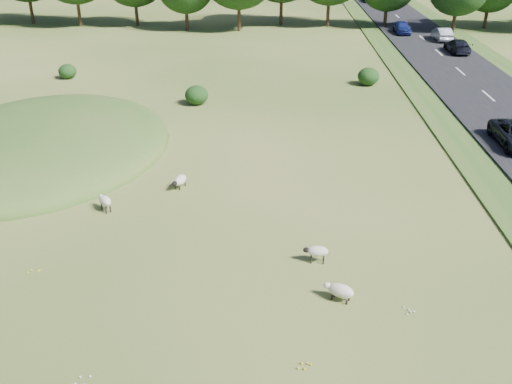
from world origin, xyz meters
TOP-DOWN VIEW (x-y plane):
  - ground at (0.00, 20.00)m, footprint 160.00×160.00m
  - mound at (-12.00, 12.00)m, footprint 16.00×20.00m
  - road at (20.00, 30.00)m, footprint 8.00×150.00m
  - shrubs at (-0.90, 25.78)m, footprint 28.63×9.06m
  - sheep_0 at (4.78, -0.71)m, footprint 1.09×0.52m
  - sheep_1 at (5.51, -3.35)m, footprint 1.29×0.95m
  - sheep_2 at (-2.24, 6.40)m, footprint 0.87×1.28m
  - sheep_3 at (-5.54, 3.61)m, footprint 0.97×1.07m
  - car_0 at (18.10, 50.81)m, footprint 1.73×4.29m
  - car_3 at (21.90, 46.69)m, footprint 1.53×4.39m
  - car_5 at (21.90, 40.19)m, footprint 1.94×4.76m

SIDE VIEW (x-z plane):
  - ground at x=0.00m, z-range 0.00..0.00m
  - mound at x=-12.00m, z-range -2.00..2.00m
  - road at x=20.00m, z-range 0.00..0.25m
  - sheep_2 at x=-2.24m, z-range 0.09..0.80m
  - sheep_1 at x=5.51m, z-range 0.09..0.81m
  - sheep_0 at x=4.78m, z-range 0.15..0.94m
  - sheep_3 at x=-5.54m, z-range 0.16..0.96m
  - shrubs at x=-0.90m, z-range -0.03..1.49m
  - car_5 at x=21.90m, z-range 0.25..1.63m
  - car_3 at x=21.90m, z-range 0.25..1.70m
  - car_0 at x=18.10m, z-range 0.25..1.71m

